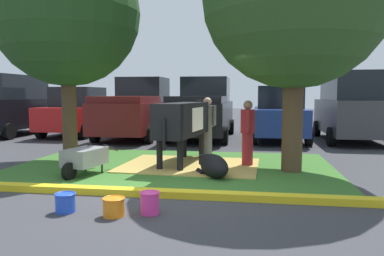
{
  "coord_description": "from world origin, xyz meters",
  "views": [
    {
      "loc": [
        1.37,
        -6.4,
        1.73
      ],
      "look_at": [
        -0.06,
        2.68,
        0.9
      ],
      "focal_mm": 35.18,
      "sensor_mm": 36.0,
      "label": 1
    }
  ],
  "objects_px": {
    "wheelbarrow": "(84,158)",
    "bucket_orange": "(114,206)",
    "sedan_red": "(79,112)",
    "bucket_blue": "(65,202)",
    "suv_dark_grey": "(351,107)",
    "person_visitor_near": "(248,131)",
    "pickup_truck_maroon": "(137,110)",
    "suv_black": "(10,105)",
    "pickup_truck_black": "(203,110)",
    "calf_lying": "(213,166)",
    "bucket_pink": "(150,202)",
    "sedan_blue": "(279,114)",
    "cow_holstein": "(184,120)",
    "person_handler": "(207,125)",
    "shade_tree_left": "(66,13)"
  },
  "relations": [
    {
      "from": "person_handler",
      "to": "bucket_orange",
      "type": "relative_size",
      "value": 5.04
    },
    {
      "from": "bucket_blue",
      "to": "wheelbarrow",
      "type": "bearing_deg",
      "value": 108.78
    },
    {
      "from": "shade_tree_left",
      "to": "calf_lying",
      "type": "height_order",
      "value": "shade_tree_left"
    },
    {
      "from": "cow_holstein",
      "to": "calf_lying",
      "type": "xyz_separation_m",
      "value": [
        0.87,
        -1.37,
        -0.87
      ]
    },
    {
      "from": "sedan_red",
      "to": "bucket_blue",
      "type": "bearing_deg",
      "value": -65.51
    },
    {
      "from": "pickup_truck_black",
      "to": "sedan_blue",
      "type": "relative_size",
      "value": 1.23
    },
    {
      "from": "person_visitor_near",
      "to": "pickup_truck_maroon",
      "type": "bearing_deg",
      "value": 128.7
    },
    {
      "from": "bucket_orange",
      "to": "bucket_pink",
      "type": "height_order",
      "value": "bucket_pink"
    },
    {
      "from": "bucket_orange",
      "to": "pickup_truck_black",
      "type": "relative_size",
      "value": 0.06
    },
    {
      "from": "sedan_red",
      "to": "pickup_truck_maroon",
      "type": "relative_size",
      "value": 0.82
    },
    {
      "from": "suv_black",
      "to": "pickup_truck_black",
      "type": "height_order",
      "value": "suv_black"
    },
    {
      "from": "bucket_blue",
      "to": "sedan_red",
      "type": "relative_size",
      "value": 0.07
    },
    {
      "from": "wheelbarrow",
      "to": "bucket_orange",
      "type": "distance_m",
      "value": 2.93
    },
    {
      "from": "bucket_orange",
      "to": "pickup_truck_maroon",
      "type": "distance_m",
      "value": 9.92
    },
    {
      "from": "person_handler",
      "to": "bucket_blue",
      "type": "bearing_deg",
      "value": -106.07
    },
    {
      "from": "bucket_blue",
      "to": "person_handler",
      "type": "bearing_deg",
      "value": 73.93
    },
    {
      "from": "bucket_blue",
      "to": "sedan_red",
      "type": "distance_m",
      "value": 10.93
    },
    {
      "from": "cow_holstein",
      "to": "pickup_truck_black",
      "type": "bearing_deg",
      "value": 92.26
    },
    {
      "from": "sedan_red",
      "to": "pickup_truck_black",
      "type": "distance_m",
      "value": 5.35
    },
    {
      "from": "wheelbarrow",
      "to": "bucket_pink",
      "type": "height_order",
      "value": "wheelbarrow"
    },
    {
      "from": "bucket_orange",
      "to": "suv_dark_grey",
      "type": "relative_size",
      "value": 0.07
    },
    {
      "from": "person_visitor_near",
      "to": "suv_dark_grey",
      "type": "distance_m",
      "value": 6.65
    },
    {
      "from": "cow_holstein",
      "to": "person_visitor_near",
      "type": "height_order",
      "value": "person_visitor_near"
    },
    {
      "from": "suv_black",
      "to": "pickup_truck_black",
      "type": "relative_size",
      "value": 0.85
    },
    {
      "from": "wheelbarrow",
      "to": "suv_black",
      "type": "relative_size",
      "value": 0.35
    },
    {
      "from": "sedan_red",
      "to": "person_visitor_near",
      "type": "bearing_deg",
      "value": -39.97
    },
    {
      "from": "wheelbarrow",
      "to": "suv_dark_grey",
      "type": "bearing_deg",
      "value": 44.85
    },
    {
      "from": "person_handler",
      "to": "pickup_truck_maroon",
      "type": "xyz_separation_m",
      "value": [
        -3.31,
        4.26,
        0.23
      ]
    },
    {
      "from": "calf_lying",
      "to": "bucket_orange",
      "type": "xyz_separation_m",
      "value": [
        -1.14,
        -2.75,
        -0.1
      ]
    },
    {
      "from": "person_handler",
      "to": "bucket_pink",
      "type": "height_order",
      "value": "person_handler"
    },
    {
      "from": "suv_black",
      "to": "sedan_blue",
      "type": "bearing_deg",
      "value": -0.27
    },
    {
      "from": "calf_lying",
      "to": "suv_black",
      "type": "height_order",
      "value": "suv_black"
    },
    {
      "from": "bucket_blue",
      "to": "sedan_red",
      "type": "bearing_deg",
      "value": 114.49
    },
    {
      "from": "pickup_truck_black",
      "to": "suv_dark_grey",
      "type": "xyz_separation_m",
      "value": [
        5.48,
        -0.17,
        0.16
      ]
    },
    {
      "from": "wheelbarrow",
      "to": "sedan_blue",
      "type": "bearing_deg",
      "value": 56.98
    },
    {
      "from": "shade_tree_left",
      "to": "bucket_pink",
      "type": "distance_m",
      "value": 6.06
    },
    {
      "from": "suv_dark_grey",
      "to": "pickup_truck_black",
      "type": "bearing_deg",
      "value": 178.27
    },
    {
      "from": "cow_holstein",
      "to": "bucket_orange",
      "type": "height_order",
      "value": "cow_holstein"
    },
    {
      "from": "wheelbarrow",
      "to": "suv_black",
      "type": "distance_m",
      "value": 9.63
    },
    {
      "from": "person_handler",
      "to": "bucket_orange",
      "type": "bearing_deg",
      "value": -97.87
    },
    {
      "from": "suv_black",
      "to": "sedan_red",
      "type": "distance_m",
      "value": 2.88
    },
    {
      "from": "pickup_truck_maroon",
      "to": "sedan_blue",
      "type": "bearing_deg",
      "value": -1.08
    },
    {
      "from": "shade_tree_left",
      "to": "person_handler",
      "type": "bearing_deg",
      "value": 21.06
    },
    {
      "from": "bucket_pink",
      "to": "sedan_blue",
      "type": "height_order",
      "value": "sedan_blue"
    },
    {
      "from": "wheelbarrow",
      "to": "pickup_truck_maroon",
      "type": "bearing_deg",
      "value": 98.02
    },
    {
      "from": "calf_lying",
      "to": "sedan_blue",
      "type": "distance_m",
      "value": 6.95
    },
    {
      "from": "sedan_blue",
      "to": "suv_black",
      "type": "bearing_deg",
      "value": 179.73
    },
    {
      "from": "calf_lying",
      "to": "person_visitor_near",
      "type": "bearing_deg",
      "value": 61.4
    },
    {
      "from": "bucket_orange",
      "to": "suv_dark_grey",
      "type": "height_order",
      "value": "suv_dark_grey"
    },
    {
      "from": "sedan_blue",
      "to": "bucket_blue",
      "type": "bearing_deg",
      "value": -111.66
    }
  ]
}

